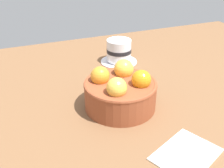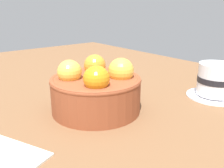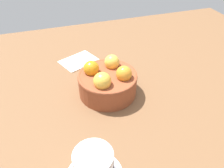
% 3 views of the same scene
% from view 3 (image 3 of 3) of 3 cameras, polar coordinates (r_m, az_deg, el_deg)
% --- Properties ---
extents(ground_plane, '(1.51, 1.04, 0.03)m').
position_cam_3_polar(ground_plane, '(0.68, -1.09, -3.16)').
color(ground_plane, brown).
extents(terracotta_bowl, '(0.17, 0.17, 0.10)m').
position_cam_3_polar(terracotta_bowl, '(0.64, -1.16, 0.75)').
color(terracotta_bowl, brown).
rests_on(terracotta_bowl, ground_plane).
extents(coffee_cup, '(0.12, 0.12, 0.08)m').
position_cam_3_polar(coffee_cup, '(0.47, -4.64, -20.31)').
color(coffee_cup, white).
rests_on(coffee_cup, ground_plane).
extents(folded_napkin, '(0.15, 0.13, 0.01)m').
position_cam_3_polar(folded_napkin, '(0.82, -8.48, 5.93)').
color(folded_napkin, white).
rests_on(folded_napkin, ground_plane).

